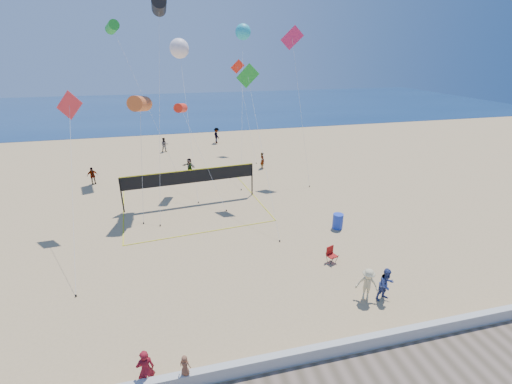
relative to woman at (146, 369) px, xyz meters
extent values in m
plane|color=tan|center=(3.76, 2.70, -0.81)|extent=(120.00, 120.00, 0.00)
cube|color=navy|center=(3.76, 64.70, -0.80)|extent=(140.00, 50.00, 0.03)
cube|color=silver|center=(3.76, -0.30, -0.51)|extent=(32.00, 0.30, 0.60)
imported|color=maroon|center=(0.00, 0.00, 0.00)|extent=(0.66, 0.50, 1.63)
imported|color=brown|center=(1.31, -0.31, 0.18)|extent=(0.46, 0.40, 0.80)
imported|color=navy|center=(10.60, 2.10, 0.01)|extent=(0.90, 0.75, 1.66)
imported|color=#CCBB88|center=(9.76, 2.32, 0.00)|extent=(1.22, 1.05, 1.63)
imported|color=gray|center=(-5.56, 21.54, -0.05)|extent=(0.97, 0.68, 1.53)
imported|color=gray|center=(2.82, 22.08, -0.03)|extent=(1.38, 1.32, 1.56)
imported|color=gray|center=(9.94, 22.24, -0.02)|extent=(0.50, 0.65, 1.60)
imported|color=gray|center=(0.52, 30.65, 0.01)|extent=(0.87, 0.72, 1.64)
imported|color=gray|center=(6.90, 33.28, 0.15)|extent=(0.98, 1.38, 1.93)
cube|color=maroon|center=(9.52, 5.48, -0.41)|extent=(0.62, 0.60, 0.05)
cube|color=maroon|center=(9.45, 5.67, -0.14)|extent=(0.48, 0.22, 0.50)
cylinder|color=black|center=(9.39, 5.24, -0.59)|extent=(0.11, 0.25, 0.65)
cylinder|color=black|center=(9.27, 5.58, -0.59)|extent=(0.11, 0.25, 0.65)
cylinder|color=black|center=(9.77, 5.38, -0.59)|extent=(0.11, 0.25, 0.65)
cylinder|color=black|center=(9.64, 5.72, -0.59)|extent=(0.11, 0.25, 0.65)
cylinder|color=#1C39B9|center=(11.60, 9.04, -0.31)|extent=(0.82, 0.82, 1.00)
cylinder|color=black|center=(-2.35, 14.91, 0.49)|extent=(0.10, 0.10, 2.62)
cylinder|color=black|center=(7.41, 15.89, 0.49)|extent=(0.10, 0.10, 2.62)
cube|color=black|center=(2.53, 15.40, 1.31)|extent=(9.77, 1.00, 0.98)
cube|color=yellow|center=(2.53, 15.40, 1.83)|extent=(9.77, 1.01, 0.06)
cube|color=yellow|center=(3.02, 10.52, -0.80)|extent=(9.97, 1.05, 0.02)
cube|color=yellow|center=(2.04, 20.28, -0.80)|extent=(9.97, 1.05, 0.02)
cylinder|color=#D45C25|center=(-0.32, 15.03, 6.81)|extent=(1.49, 2.54, 1.30)
cylinder|color=silver|center=(-0.60, 13.86, 3.02)|extent=(0.58, 2.35, 7.58)
cylinder|color=black|center=(-0.88, 12.69, -0.76)|extent=(0.08, 0.08, 0.10)
cylinder|color=black|center=(1.48, 17.93, 12.88)|extent=(1.07, 2.40, 1.29)
cylinder|color=silver|center=(0.85, 15.01, 6.06)|extent=(1.27, 5.86, 13.65)
cylinder|color=black|center=(0.22, 12.09, -0.76)|extent=(0.08, 0.08, 0.10)
cylinder|color=#FB2B16|center=(2.36, 18.33, 5.94)|extent=(1.14, 1.80, 0.91)
cylinder|color=silver|center=(3.62, 15.82, 2.59)|extent=(2.54, 5.02, 6.72)
cylinder|color=black|center=(4.88, 13.32, -0.76)|extent=(0.08, 0.08, 0.10)
cube|color=red|center=(-4.26, 13.85, 7.00)|extent=(1.69, 0.74, 1.80)
cylinder|color=silver|center=(-3.92, 9.79, 3.12)|extent=(0.69, 8.15, 7.77)
cylinder|color=black|center=(-3.58, 5.72, -0.76)|extent=(0.08, 0.08, 0.10)
cube|color=green|center=(7.13, 15.83, 8.38)|extent=(1.51, 0.92, 1.72)
cylinder|color=silver|center=(7.26, 12.05, 3.81)|extent=(0.27, 7.58, 9.15)
cylinder|color=black|center=(7.39, 8.26, -0.76)|extent=(0.08, 0.08, 0.10)
cube|color=#CB2158|center=(11.81, 20.06, 11.00)|extent=(1.88, 0.48, 1.90)
cylinder|color=silver|center=(12.21, 18.22, 5.12)|extent=(0.81, 3.71, 11.77)
cylinder|color=black|center=(12.61, 16.37, -0.76)|extent=(0.08, 0.08, 0.10)
sphere|color=white|center=(2.83, 24.41, 10.20)|extent=(1.99, 1.99, 1.69)
cylinder|color=silver|center=(2.93, 19.82, 4.72)|extent=(0.21, 9.18, 10.98)
cylinder|color=black|center=(3.03, 15.24, -0.76)|extent=(0.08, 0.08, 0.10)
sphere|color=#24B3CB|center=(9.10, 26.77, 11.70)|extent=(1.81, 1.81, 1.50)
cylinder|color=silver|center=(7.92, 21.90, 5.47)|extent=(2.37, 9.75, 12.48)
cylinder|color=black|center=(6.75, 17.04, -0.76)|extent=(0.08, 0.08, 0.10)
cylinder|color=green|center=(-2.50, 24.29, 11.83)|extent=(1.43, 2.20, 1.11)
cylinder|color=silver|center=(-0.29, 22.09, 5.53)|extent=(4.45, 4.43, 12.60)
cylinder|color=black|center=(1.92, 19.88, -0.76)|extent=(0.08, 0.08, 0.10)
cube|color=#FB2B16|center=(9.09, 29.93, 8.41)|extent=(1.48, 0.44, 1.51)
cylinder|color=silver|center=(9.40, 26.87, 3.83)|extent=(0.63, 6.12, 9.19)
cylinder|color=black|center=(9.70, 23.82, -0.76)|extent=(0.08, 0.08, 0.10)
camera|label=1|loc=(1.66, -9.08, 10.05)|focal=24.00mm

